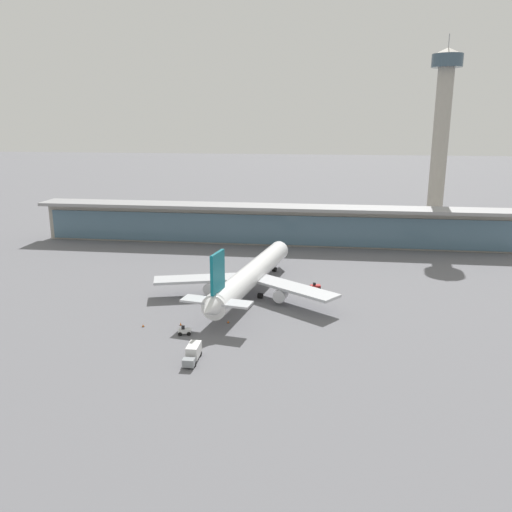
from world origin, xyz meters
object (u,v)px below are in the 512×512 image
service_truck_near_nose_white (184,331)px  service_truck_mid_apron_grey (193,353)px  service_truck_under_wing_red (315,287)px  control_tower (441,129)px  safety_cone_alpha (228,322)px  safety_cone_bravo (181,324)px  airliner_on_stand (251,275)px  safety_cone_charlie (143,326)px

service_truck_near_nose_white → service_truck_mid_apron_grey: bearing=-67.5°
service_truck_under_wing_red → control_tower: (47.43, 84.02, 42.07)m
control_tower → safety_cone_alpha: 137.54m
service_truck_near_nose_white → safety_cone_bravo: 5.70m
airliner_on_stand → safety_cone_alpha: bearing=-96.4°
safety_cone_charlie → safety_cone_alpha: bearing=14.7°
service_truck_mid_apron_grey → safety_cone_alpha: 20.92m
service_truck_under_wing_red → safety_cone_charlie: service_truck_under_wing_red is taller
airliner_on_stand → service_truck_near_nose_white: size_ratio=21.10×
service_truck_under_wing_red → safety_cone_bravo: service_truck_under_wing_red is taller
service_truck_near_nose_white → airliner_on_stand: bearing=69.6°
service_truck_near_nose_white → service_truck_mid_apron_grey: service_truck_mid_apron_grey is taller
service_truck_near_nose_white → control_tower: control_tower is taller
service_truck_mid_apron_grey → safety_cone_charlie: service_truck_mid_apron_grey is taller
service_truck_mid_apron_grey → safety_cone_charlie: size_ratio=10.45×
airliner_on_stand → safety_cone_alpha: airliner_on_stand is taller
safety_cone_alpha → safety_cone_charlie: (-19.22, -5.03, 0.00)m
control_tower → airliner_on_stand: bearing=-125.4°
safety_cone_alpha → safety_cone_bravo: bearing=-164.6°
service_truck_near_nose_white → control_tower: size_ratio=0.04×
service_truck_near_nose_white → safety_cone_bravo: bearing=114.4°
service_truck_mid_apron_grey → control_tower: size_ratio=0.09×
service_truck_near_nose_white → safety_cone_charlie: (-10.78, 3.10, -0.56)m
service_truck_under_wing_red → safety_cone_alpha: bearing=-125.2°
service_truck_near_nose_white → safety_cone_alpha: (8.43, 8.13, -0.56)m
service_truck_under_wing_red → safety_cone_alpha: size_ratio=4.56×
service_truck_near_nose_white → service_truck_mid_apron_grey: size_ratio=0.43×
service_truck_near_nose_white → safety_cone_bravo: (-2.34, 5.17, -0.56)m
service_truck_near_nose_white → safety_cone_alpha: bearing=44.0°
airliner_on_stand → control_tower: bearing=54.6°
service_truck_mid_apron_grey → control_tower: 155.89m
service_truck_under_wing_red → safety_cone_bravo: 43.63m
safety_cone_bravo → service_truck_mid_apron_grey: bearing=-66.9°
service_truck_near_nose_white → safety_cone_alpha: 11.73m
safety_cone_bravo → safety_cone_alpha: bearing=15.4°
safety_cone_bravo → control_tower: bearing=55.9°
service_truck_under_wing_red → service_truck_mid_apron_grey: (-23.10, -48.74, 0.82)m
service_truck_near_nose_white → safety_cone_charlie: bearing=164.0°
safety_cone_charlie → service_truck_mid_apron_grey: bearing=-44.3°
safety_cone_bravo → service_truck_under_wing_red: bearing=45.4°
service_truck_under_wing_red → control_tower: size_ratio=0.04×
control_tower → safety_cone_bravo: bearing=-124.1°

